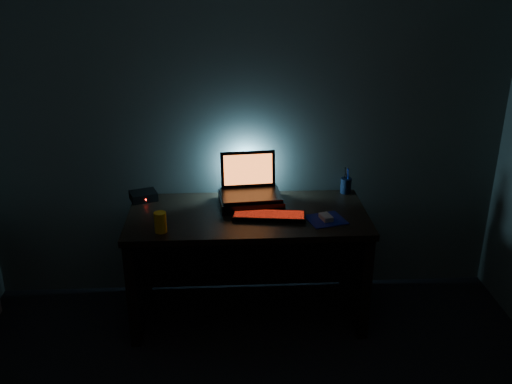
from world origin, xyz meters
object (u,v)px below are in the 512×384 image
laptop (250,184)px  mouse (326,217)px  juice_glass (160,222)px  router (143,196)px  pen_cup (346,186)px  keyboard (269,216)px

laptop → mouse: 0.56m
mouse → juice_glass: bearing=170.6°
mouse → juice_glass: (-0.99, -0.11, 0.04)m
juice_glass → router: juice_glass is taller
pen_cup → mouse: bearing=-115.9°
mouse → pen_cup: 0.47m
juice_glass → router: (-0.16, 0.48, -0.03)m
router → mouse: bearing=-38.2°
keyboard → mouse: mouse is taller
router → pen_cup: bearing=-18.1°
mouse → pen_cup: bearing=48.5°
laptop → router: bearing=169.4°
pen_cup → keyboard: bearing=-145.9°
laptop → pen_cup: (0.66, 0.12, -0.07)m
laptop → juice_glass: laptop is taller
mouse → juice_glass: juice_glass is taller
keyboard → pen_cup: size_ratio=4.44×
laptop → pen_cup: laptop is taller
pen_cup → router: pen_cup is taller
laptop → keyboard: size_ratio=0.87×
juice_glass → router: size_ratio=0.61×
mouse → router: bearing=146.3°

